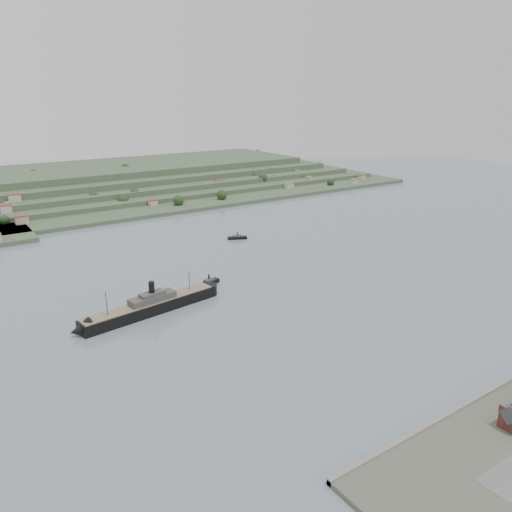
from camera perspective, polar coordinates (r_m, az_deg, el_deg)
ground at (r=342.27m, az=5.12°, el=-3.09°), size 1400.00×1400.00×0.00m
far_peninsula at (r=688.21m, az=-14.34°, el=8.24°), size 760.00×309.00×30.00m
steamship at (r=299.48m, az=-12.39°, el=-5.77°), size 96.43×23.92×23.19m
tugboat at (r=338.59m, az=-5.39°, el=-3.01°), size 17.12×9.16×7.45m
ferry_east at (r=442.93m, az=-2.15°, el=2.14°), size 17.46×11.26×6.38m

